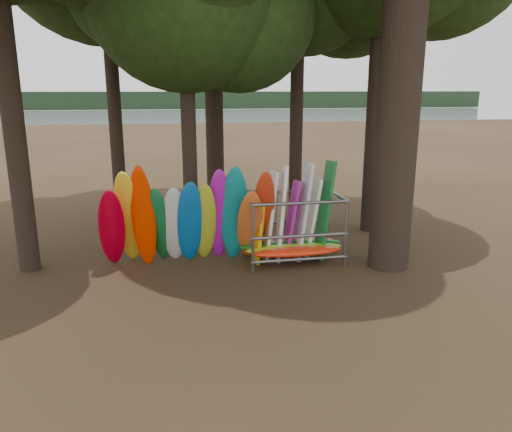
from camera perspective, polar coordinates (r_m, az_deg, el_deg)
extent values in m
plane|color=#47331E|center=(12.32, -1.81, -8.18)|extent=(120.00, 120.00, 0.00)
plane|color=gray|center=(71.42, -9.58, 10.39)|extent=(160.00, 160.00, 0.00)
cube|color=black|center=(121.29, -10.28, 12.87)|extent=(160.00, 4.00, 4.00)
cylinder|color=black|center=(14.16, -27.12, 19.23)|extent=(0.54, 0.54, 12.58)
cylinder|color=black|center=(17.39, -16.24, 16.87)|extent=(0.44, 0.44, 11.29)
cylinder|color=black|center=(18.69, -4.92, 17.73)|extent=(0.66, 0.66, 11.67)
cylinder|color=black|center=(17.91, 4.75, 16.55)|extent=(0.46, 0.46, 10.84)
cylinder|color=black|center=(14.81, -7.80, 12.67)|extent=(0.43, 0.43, 8.64)
cylinder|color=black|center=(17.02, 13.80, 17.90)|extent=(0.54, 0.54, 11.77)
ellipsoid|color=red|center=(13.44, -16.14, -1.45)|extent=(0.83, 1.82, 2.52)
ellipsoid|color=yellow|center=(13.65, -14.40, -0.26)|extent=(0.75, 1.71, 2.89)
ellipsoid|color=#EE2B00|center=(13.38, -12.75, -0.19)|extent=(0.77, 1.14, 2.96)
ellipsoid|color=#12612E|center=(13.70, -10.97, -1.08)|extent=(0.79, 1.54, 2.43)
ellipsoid|color=silver|center=(13.66, -9.28, -1.04)|extent=(0.73, 1.34, 2.41)
ellipsoid|color=#0B5CB0|center=(13.49, -7.56, -0.79)|extent=(0.74, 1.33, 2.55)
ellipsoid|color=#B0BB25|center=(13.63, -5.88, -0.78)|extent=(0.64, 1.32, 2.47)
ellipsoid|color=#A813AB|center=(13.68, -4.24, 0.10)|extent=(0.72, 1.35, 2.84)
ellipsoid|color=#0E777D|center=(13.59, -2.49, 0.16)|extent=(0.81, 1.13, 2.86)
ellipsoid|color=#D55D24|center=(13.59, -0.70, -1.14)|extent=(0.86, 1.64, 2.34)
ellipsoid|color=red|center=(13.77, 0.82, 0.09)|extent=(0.76, 1.54, 2.76)
ellipsoid|color=#FF310E|center=(13.63, 4.69, -4.09)|extent=(2.56, 0.55, 0.24)
ellipsoid|color=#ACD01B|center=(13.89, 4.38, -3.72)|extent=(2.77, 0.55, 0.24)
ellipsoid|color=#17691B|center=(14.23, 3.99, -3.27)|extent=(2.99, 0.55, 0.24)
ellipsoid|color=red|center=(14.46, 3.74, -2.97)|extent=(2.71, 0.55, 0.24)
cube|color=#E8A90C|center=(13.73, 0.36, -0.73)|extent=(0.40, 0.78, 2.32)
cube|color=white|center=(13.92, 1.50, -0.08)|extent=(0.47, 0.80, 2.53)
cube|color=white|center=(13.84, 2.88, 0.19)|extent=(0.39, 0.77, 2.71)
cube|color=#A11A91|center=(14.08, 3.99, -0.50)|extent=(0.48, 0.75, 2.26)
cube|color=silver|center=(13.99, 5.36, 0.47)|extent=(0.54, 0.81, 2.77)
cube|color=white|center=(14.32, 6.33, -0.24)|extent=(0.51, 0.76, 2.28)
cube|color=#197232|center=(14.14, 7.84, 0.63)|extent=(0.52, 0.82, 2.81)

